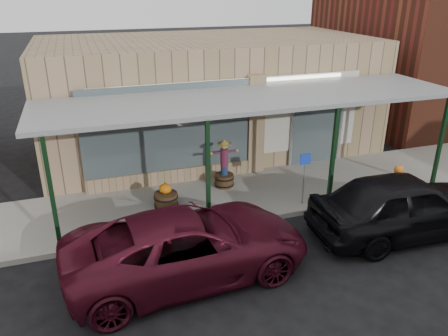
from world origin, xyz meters
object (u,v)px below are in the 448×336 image
object	(u,v)px
barrel_pumpkin	(166,198)
handicap_sign	(304,172)
car_maroon	(188,245)
parked_sedan	(405,205)
barrel_scarecrow	(224,171)

from	to	relation	value
barrel_pumpkin	handicap_sign	distance (m)	3.97
handicap_sign	car_maroon	distance (m)	4.36
parked_sedan	car_maroon	bearing A→B (deg)	91.43
barrel_pumpkin	parked_sedan	distance (m)	6.35
parked_sedan	car_maroon	xyz separation A→B (m)	(-5.63, 0.10, -0.09)
handicap_sign	parked_sedan	world-z (taller)	handicap_sign
barrel_scarecrow	handicap_sign	xyz separation A→B (m)	(1.76, -1.84, 0.47)
barrel_pumpkin	car_maroon	world-z (taller)	car_maroon
barrel_scarecrow	car_maroon	distance (m)	4.37
parked_sedan	car_maroon	distance (m)	5.63
handicap_sign	car_maroon	size ratio (longest dim) A/B	0.29
barrel_pumpkin	parked_sedan	bearing A→B (deg)	-29.30
parked_sedan	car_maroon	world-z (taller)	parked_sedan
handicap_sign	car_maroon	xyz separation A→B (m)	(-3.87, -1.98, -0.39)
barrel_scarecrow	parked_sedan	size ratio (longest dim) A/B	0.31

